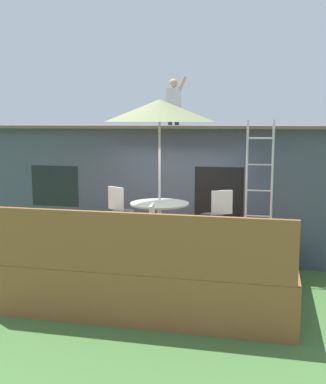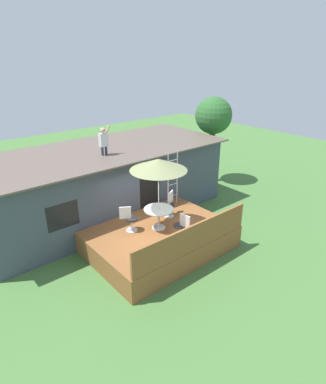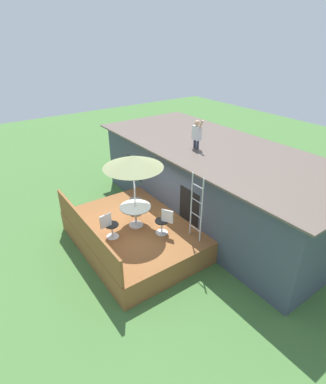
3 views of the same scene
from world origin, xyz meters
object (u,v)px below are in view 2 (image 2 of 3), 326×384
(person_figure, at_px, (104,139))
(patio_chair_near, at_px, (182,226))
(patio_table, at_px, (159,213))
(backyard_tree, at_px, (213,117))
(patio_chair_left, at_px, (129,219))
(patio_chair_right, at_px, (170,204))
(patio_umbrella, at_px, (158,165))
(step_ladder, at_px, (173,179))

(person_figure, bearing_deg, patio_chair_near, -83.17)
(patio_table, relative_size, backyard_tree, 0.23)
(patio_chair_left, distance_m, patio_chair_right, 1.82)
(person_figure, xyz_separation_m, patio_chair_left, (-0.56, -2.35, -2.23))
(patio_table, bearing_deg, patio_chair_left, 150.33)
(patio_umbrella, relative_size, patio_chair_left, 2.76)
(backyard_tree, bearing_deg, patio_chair_left, -158.51)
(step_ladder, height_order, patio_chair_left, step_ladder)
(person_figure, height_order, backyard_tree, backyard_tree)
(patio_chair_near, height_order, backyard_tree, backyard_tree)
(patio_chair_right, bearing_deg, patio_chair_left, -28.42)
(step_ladder, height_order, patio_chair_right, step_ladder)
(person_figure, xyz_separation_m, backyard_tree, (6.68, 0.50, -0.02))
(patio_chair_near, relative_size, backyard_tree, 0.21)
(patio_umbrella, xyz_separation_m, step_ladder, (1.68, 1.19, -1.25))
(person_figure, distance_m, patio_chair_left, 3.29)
(person_figure, relative_size, patio_chair_left, 1.21)
(patio_umbrella, bearing_deg, step_ladder, 35.16)
(person_figure, xyz_separation_m, patio_chair_right, (1.26, -2.36, -2.23))
(patio_chair_near, bearing_deg, backyard_tree, -62.21)
(patio_chair_right, bearing_deg, person_figure, -90.00)
(patio_chair_right, bearing_deg, step_ladder, -165.68)
(patio_table, relative_size, patio_umbrella, 0.41)
(step_ladder, distance_m, person_figure, 3.06)
(patio_chair_near, distance_m, backyard_tree, 7.92)
(patio_table, xyz_separation_m, patio_umbrella, (-0.00, -0.00, 1.76))
(step_ladder, xyz_separation_m, person_figure, (-2.01, 1.67, 1.59))
(person_figure, distance_m, patio_chair_near, 4.50)
(step_ladder, relative_size, patio_chair_left, 2.39)
(backyard_tree, bearing_deg, patio_chair_right, -152.18)
(patio_chair_left, xyz_separation_m, patio_chair_near, (1.02, -1.54, 0.00))
(person_figure, xyz_separation_m, patio_chair_near, (0.47, -3.89, -2.23))
(patio_table, bearing_deg, patio_chair_right, 28.11)
(patio_table, height_order, patio_chair_near, patio_chair_near)
(patio_table, xyz_separation_m, patio_chair_left, (-0.89, 0.51, -0.13))
(backyard_tree, bearing_deg, step_ladder, -155.05)
(patio_umbrella, distance_m, patio_chair_near, 2.16)
(patio_table, xyz_separation_m, person_figure, (-0.33, 2.86, 2.10))
(patio_table, xyz_separation_m, step_ladder, (1.68, 1.19, 0.51))
(backyard_tree, bearing_deg, patio_umbrella, -152.14)
(patio_umbrella, bearing_deg, patio_chair_right, 28.11)
(backyard_tree, bearing_deg, person_figure, -175.71)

